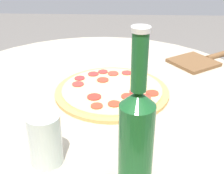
# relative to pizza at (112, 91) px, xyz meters

# --- Properties ---
(table) EXTENTS (1.06, 1.06, 0.76)m
(table) POSITION_rel_pizza_xyz_m (0.05, -0.01, -0.17)
(table) COLOR #B2A893
(table) RESTS_ON ground_plane
(pizza) EXTENTS (0.34, 0.34, 0.02)m
(pizza) POSITION_rel_pizza_xyz_m (0.00, 0.00, 0.00)
(pizza) COLOR tan
(pizza) RESTS_ON table
(beer_bottle) EXTENTS (0.06, 0.06, 0.31)m
(beer_bottle) POSITION_rel_pizza_xyz_m (-0.06, 0.36, 0.11)
(beer_bottle) COLOR #195628
(beer_bottle) RESTS_ON table
(pizza_paddle) EXTENTS (0.25, 0.21, 0.02)m
(pizza_paddle) POSITION_rel_pizza_xyz_m (-0.30, -0.25, -0.00)
(pizza_paddle) COLOR brown
(pizza_paddle) RESTS_ON table
(drinking_glass) EXTENTS (0.07, 0.07, 0.11)m
(drinking_glass) POSITION_rel_pizza_xyz_m (0.12, 0.31, 0.05)
(drinking_glass) COLOR silver
(drinking_glass) RESTS_ON table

